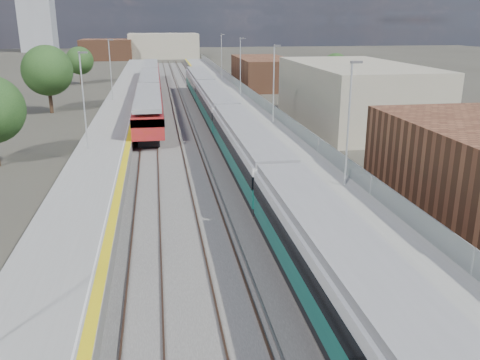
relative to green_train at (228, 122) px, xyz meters
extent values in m
plane|color=#47443A|center=(-1.50, 12.56, -2.16)|extent=(320.00, 320.00, 0.00)
cube|color=#565451|center=(-3.75, 15.06, -2.13)|extent=(10.50, 155.00, 0.06)
cube|color=#4C3323|center=(-0.72, 17.56, -2.05)|extent=(0.07, 160.00, 0.14)
cube|color=#4C3323|center=(0.72, 17.56, -2.05)|extent=(0.07, 160.00, 0.14)
cube|color=#4C3323|center=(-4.22, 17.56, -2.05)|extent=(0.07, 160.00, 0.14)
cube|color=#4C3323|center=(-2.78, 17.56, -2.05)|extent=(0.07, 160.00, 0.14)
cube|color=#4C3323|center=(-7.72, 17.56, -2.05)|extent=(0.07, 160.00, 0.14)
cube|color=#4C3323|center=(-6.28, 17.56, -2.05)|extent=(0.07, 160.00, 0.14)
cube|color=gray|center=(-1.05, 17.56, -2.06)|extent=(0.08, 160.00, 0.10)
cube|color=gray|center=(-2.45, 17.56, -2.06)|extent=(0.08, 160.00, 0.10)
cube|color=slate|center=(3.75, 15.06, -1.66)|extent=(4.70, 155.00, 1.00)
cube|color=gray|center=(3.75, 15.06, -1.16)|extent=(4.70, 155.00, 0.03)
cube|color=gold|center=(1.65, 15.06, -1.14)|extent=(0.40, 155.00, 0.01)
cube|color=gray|center=(5.95, 15.06, -0.56)|extent=(0.06, 155.00, 1.20)
cylinder|color=#9EA0A3|center=(5.10, -15.44, 2.61)|extent=(0.12, 0.12, 7.50)
cube|color=#4C4C4F|center=(5.35, -15.44, 6.26)|extent=(0.70, 0.18, 0.14)
cylinder|color=#9EA0A3|center=(5.10, 4.56, 2.61)|extent=(0.12, 0.12, 7.50)
cube|color=#4C4C4F|center=(5.35, 4.56, 6.26)|extent=(0.70, 0.18, 0.14)
cylinder|color=#9EA0A3|center=(5.10, 24.56, 2.61)|extent=(0.12, 0.12, 7.50)
cube|color=#4C4C4F|center=(5.35, 24.56, 6.26)|extent=(0.70, 0.18, 0.14)
cylinder|color=#9EA0A3|center=(5.10, 44.56, 2.61)|extent=(0.12, 0.12, 7.50)
cube|color=#4C4C4F|center=(5.35, 44.56, 6.26)|extent=(0.70, 0.18, 0.14)
cube|color=slate|center=(-10.55, 15.06, -1.66)|extent=(4.30, 155.00, 1.00)
cube|color=gray|center=(-10.55, 15.06, -1.16)|extent=(4.30, 155.00, 0.03)
cube|color=gold|center=(-8.65, 15.06, -1.14)|extent=(0.45, 155.00, 0.01)
cube|color=silver|center=(-9.00, 15.06, -1.14)|extent=(0.08, 155.00, 0.01)
cylinder|color=#9EA0A3|center=(-11.70, -3.44, 2.61)|extent=(0.12, 0.12, 7.50)
cube|color=#4C4C4F|center=(-11.45, -3.44, 6.26)|extent=(0.70, 0.18, 0.14)
cylinder|color=#9EA0A3|center=(-11.70, 22.56, 2.61)|extent=(0.12, 0.12, 7.50)
cube|color=#4C4C4F|center=(-11.45, 22.56, 6.26)|extent=(0.70, 0.18, 0.14)
cube|color=#A99E87|center=(14.50, 7.56, 1.04)|extent=(11.00, 22.00, 6.40)
cube|color=brown|center=(11.50, 40.56, 0.24)|extent=(8.00, 18.00, 4.80)
cube|color=#A99E87|center=(-3.50, 112.56, 1.34)|extent=(20.00, 14.00, 7.00)
cube|color=brown|center=(-19.50, 107.56, 0.64)|extent=(14.00, 12.00, 5.60)
cube|color=black|center=(0.00, -28.87, -1.31)|extent=(2.63, 18.88, 0.45)
cube|color=#125D50|center=(0.00, -28.87, -0.54)|extent=(2.73, 18.88, 1.10)
cube|color=black|center=(0.00, -28.87, 0.34)|extent=(2.79, 18.88, 0.76)
cube|color=silver|center=(0.00, -28.87, 0.94)|extent=(2.73, 18.88, 0.46)
cube|color=gray|center=(0.00, -28.87, 1.34)|extent=(2.42, 18.88, 0.39)
cube|color=black|center=(0.00, -9.48, -1.31)|extent=(2.63, 18.88, 0.45)
cube|color=#125D50|center=(0.00, -9.48, -0.54)|extent=(2.73, 18.88, 1.10)
cube|color=black|center=(0.00, -9.48, 0.34)|extent=(2.79, 18.88, 0.76)
cube|color=silver|center=(0.00, -9.48, 0.94)|extent=(2.73, 18.88, 0.46)
cube|color=gray|center=(0.00, -9.48, 1.34)|extent=(2.42, 18.88, 0.39)
cube|color=black|center=(0.00, 9.90, -1.31)|extent=(2.63, 18.88, 0.45)
cube|color=#125D50|center=(0.00, 9.90, -0.54)|extent=(2.73, 18.88, 1.10)
cube|color=black|center=(0.00, 9.90, 0.34)|extent=(2.79, 18.88, 0.76)
cube|color=silver|center=(0.00, 9.90, 0.94)|extent=(2.73, 18.88, 0.46)
cube|color=gray|center=(0.00, 9.90, 1.34)|extent=(2.42, 18.88, 0.39)
cube|color=black|center=(0.00, 29.29, -1.31)|extent=(2.63, 18.88, 0.45)
cube|color=#125D50|center=(0.00, 29.29, -0.54)|extent=(2.73, 18.88, 1.10)
cube|color=black|center=(0.00, 29.29, 0.34)|extent=(2.79, 18.88, 0.76)
cube|color=silver|center=(0.00, 29.29, 0.94)|extent=(2.73, 18.88, 0.46)
cube|color=gray|center=(0.00, 29.29, 1.34)|extent=(2.42, 18.88, 0.39)
cube|color=black|center=(-7.00, 7.79, -1.70)|extent=(1.88, 16.01, 0.65)
cube|color=#9C2613|center=(-7.00, 7.79, -0.13)|extent=(2.78, 18.83, 1.98)
cube|color=black|center=(-7.00, 7.79, 0.36)|extent=(2.83, 18.83, 0.69)
cube|color=gray|center=(-7.00, 7.79, 1.36)|extent=(2.48, 18.83, 0.40)
cube|color=black|center=(-7.00, 27.12, -1.70)|extent=(1.88, 16.01, 0.65)
cube|color=#9C2613|center=(-7.00, 27.12, -0.13)|extent=(2.78, 18.83, 1.98)
cube|color=black|center=(-7.00, 27.12, 0.36)|extent=(2.83, 18.83, 0.69)
cube|color=gray|center=(-7.00, 27.12, 1.36)|extent=(2.48, 18.83, 0.40)
cube|color=black|center=(-7.00, 46.45, -1.70)|extent=(1.88, 16.01, 0.65)
cube|color=#9C2613|center=(-7.00, 46.45, -0.13)|extent=(2.78, 18.83, 1.98)
cube|color=black|center=(-7.00, 46.45, 0.36)|extent=(2.83, 18.83, 0.69)
cube|color=gray|center=(-7.00, 46.45, 1.36)|extent=(2.48, 18.83, 0.40)
cylinder|color=#382619|center=(-18.77, 20.01, -0.77)|extent=(0.44, 0.44, 2.79)
sphere|color=#173C17|center=(-18.77, 20.01, 2.88)|extent=(5.90, 5.90, 5.90)
cylinder|color=#382619|center=(-19.05, 49.10, -1.04)|extent=(0.44, 0.44, 2.25)
sphere|color=#173C17|center=(-19.05, 49.10, 1.89)|extent=(4.74, 4.74, 4.74)
cylinder|color=#382619|center=(21.79, 34.04, -1.14)|extent=(0.44, 0.44, 2.04)
sphere|color=#173C17|center=(21.79, 34.04, 1.52)|extent=(4.30, 4.30, 4.30)
camera|label=1|loc=(-6.09, -43.88, 8.57)|focal=38.00mm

